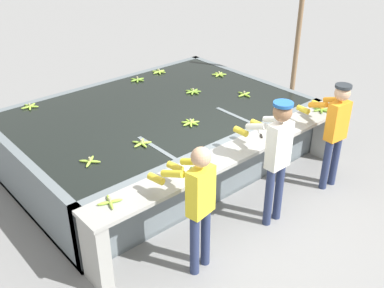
{
  "coord_description": "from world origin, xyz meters",
  "views": [
    {
      "loc": [
        -3.83,
        -3.28,
        3.83
      ],
      "look_at": [
        0.0,
        1.11,
        0.65
      ],
      "focal_mm": 42.0,
      "sensor_mm": 36.0,
      "label": 1
    }
  ],
  "objects_px": {
    "banana_bunch_floating_1": "(142,143)",
    "banana_bunch_floating_4": "(90,161)",
    "banana_bunch_floating_5": "(159,72)",
    "worker_1": "(276,151)",
    "knife_0": "(282,124)",
    "banana_bunch_floating_2": "(244,94)",
    "support_post_right": "(298,39)",
    "banana_bunch_ledge_2": "(200,170)",
    "banana_bunch_floating_7": "(30,107)",
    "worker_2": "(335,127)",
    "banana_bunch_ledge_0": "(321,110)",
    "banana_bunch_floating_0": "(137,80)",
    "knife_1": "(261,134)",
    "worker_0": "(198,199)",
    "banana_bunch_floating_8": "(193,92)",
    "banana_bunch_ledge_1": "(110,202)",
    "banana_bunch_floating_6": "(190,123)",
    "banana_bunch_floating_3": "(219,74)"
  },
  "relations": [
    {
      "from": "worker_1",
      "to": "banana_bunch_floating_5",
      "type": "distance_m",
      "value": 3.69
    },
    {
      "from": "banana_bunch_floating_4",
      "to": "worker_2",
      "type": "bearing_deg",
      "value": -25.97
    },
    {
      "from": "banana_bunch_floating_4",
      "to": "support_post_right",
      "type": "height_order",
      "value": "support_post_right"
    },
    {
      "from": "banana_bunch_floating_2",
      "to": "support_post_right",
      "type": "height_order",
      "value": "support_post_right"
    },
    {
      "from": "banana_bunch_ledge_2",
      "to": "banana_bunch_floating_7",
      "type": "bearing_deg",
      "value": 103.51
    },
    {
      "from": "banana_bunch_floating_4",
      "to": "support_post_right",
      "type": "distance_m",
      "value": 4.6
    },
    {
      "from": "banana_bunch_floating_5",
      "to": "banana_bunch_floating_4",
      "type": "bearing_deg",
      "value": -142.15
    },
    {
      "from": "banana_bunch_floating_6",
      "to": "knife_0",
      "type": "height_order",
      "value": "banana_bunch_floating_6"
    },
    {
      "from": "banana_bunch_floating_1",
      "to": "knife_1",
      "type": "xyz_separation_m",
      "value": [
        1.43,
        -0.86,
        -0.01
      ]
    },
    {
      "from": "banana_bunch_floating_0",
      "to": "banana_bunch_ledge_0",
      "type": "xyz_separation_m",
      "value": [
        1.39,
        -2.98,
        0.0
      ]
    },
    {
      "from": "banana_bunch_floating_3",
      "to": "banana_bunch_ledge_2",
      "type": "relative_size",
      "value": 1.01
    },
    {
      "from": "worker_0",
      "to": "banana_bunch_floating_1",
      "type": "bearing_deg",
      "value": 78.46
    },
    {
      "from": "worker_0",
      "to": "banana_bunch_floating_2",
      "type": "height_order",
      "value": "worker_0"
    },
    {
      "from": "knife_0",
      "to": "banana_bunch_floating_8",
      "type": "bearing_deg",
      "value": 95.36
    },
    {
      "from": "worker_1",
      "to": "knife_0",
      "type": "height_order",
      "value": "worker_1"
    },
    {
      "from": "banana_bunch_floating_3",
      "to": "banana_bunch_floating_8",
      "type": "distance_m",
      "value": 0.99
    },
    {
      "from": "knife_0",
      "to": "support_post_right",
      "type": "bearing_deg",
      "value": 33.36
    },
    {
      "from": "banana_bunch_floating_5",
      "to": "knife_0",
      "type": "height_order",
      "value": "banana_bunch_floating_5"
    },
    {
      "from": "banana_bunch_floating_2",
      "to": "banana_bunch_ledge_2",
      "type": "relative_size",
      "value": 1.0
    },
    {
      "from": "banana_bunch_ledge_0",
      "to": "knife_1",
      "type": "bearing_deg",
      "value": 176.16
    },
    {
      "from": "banana_bunch_floating_0",
      "to": "knife_1",
      "type": "height_order",
      "value": "banana_bunch_floating_0"
    },
    {
      "from": "worker_0",
      "to": "banana_bunch_ledge_2",
      "type": "height_order",
      "value": "worker_0"
    },
    {
      "from": "banana_bunch_floating_3",
      "to": "banana_bunch_floating_7",
      "type": "bearing_deg",
      "value": 164.68
    },
    {
      "from": "worker_1",
      "to": "banana_bunch_ledge_1",
      "type": "xyz_separation_m",
      "value": [
        -2.06,
        0.59,
        -0.12
      ]
    },
    {
      "from": "worker_2",
      "to": "banana_bunch_floating_8",
      "type": "distance_m",
      "value": 2.47
    },
    {
      "from": "banana_bunch_floating_4",
      "to": "banana_bunch_floating_2",
      "type": "bearing_deg",
      "value": 4.36
    },
    {
      "from": "knife_0",
      "to": "banana_bunch_ledge_2",
      "type": "bearing_deg",
      "value": -174.62
    },
    {
      "from": "banana_bunch_floating_5",
      "to": "banana_bunch_ledge_0",
      "type": "relative_size",
      "value": 1.0
    },
    {
      "from": "worker_2",
      "to": "support_post_right",
      "type": "distance_m",
      "value": 2.42
    },
    {
      "from": "worker_0",
      "to": "banana_bunch_floating_7",
      "type": "relative_size",
      "value": 5.87
    },
    {
      "from": "banana_bunch_floating_0",
      "to": "banana_bunch_floating_5",
      "type": "xyz_separation_m",
      "value": [
        0.55,
        0.08,
        0.0
      ]
    },
    {
      "from": "banana_bunch_floating_1",
      "to": "banana_bunch_floating_4",
      "type": "distance_m",
      "value": 0.77
    },
    {
      "from": "banana_bunch_floating_4",
      "to": "banana_bunch_floating_6",
      "type": "distance_m",
      "value": 1.68
    },
    {
      "from": "banana_bunch_floating_7",
      "to": "worker_0",
      "type": "bearing_deg",
      "value": -84.91
    },
    {
      "from": "banana_bunch_ledge_2",
      "to": "banana_bunch_floating_1",
      "type": "bearing_deg",
      "value": 97.66
    },
    {
      "from": "banana_bunch_floating_5",
      "to": "support_post_right",
      "type": "relative_size",
      "value": 0.09
    },
    {
      "from": "worker_2",
      "to": "banana_bunch_floating_2",
      "type": "relative_size",
      "value": 5.82
    },
    {
      "from": "worker_0",
      "to": "knife_1",
      "type": "xyz_separation_m",
      "value": [
        1.73,
        0.62,
        -0.03
      ]
    },
    {
      "from": "banana_bunch_floating_7",
      "to": "banana_bunch_ledge_2",
      "type": "relative_size",
      "value": 0.99
    },
    {
      "from": "banana_bunch_floating_4",
      "to": "banana_bunch_ledge_1",
      "type": "relative_size",
      "value": 0.84
    },
    {
      "from": "support_post_right",
      "to": "banana_bunch_ledge_2",
      "type": "bearing_deg",
      "value": -159.01
    },
    {
      "from": "banana_bunch_floating_8",
      "to": "support_post_right",
      "type": "xyz_separation_m",
      "value": [
        2.03,
        -0.57,
        0.65
      ]
    },
    {
      "from": "worker_1",
      "to": "banana_bunch_ledge_0",
      "type": "height_order",
      "value": "worker_1"
    },
    {
      "from": "banana_bunch_floating_8",
      "to": "banana_bunch_ledge_2",
      "type": "distance_m",
      "value": 2.53
    },
    {
      "from": "banana_bunch_floating_8",
      "to": "banana_bunch_floating_2",
      "type": "bearing_deg",
      "value": -49.52
    },
    {
      "from": "banana_bunch_floating_8",
      "to": "banana_bunch_ledge_1",
      "type": "xyz_separation_m",
      "value": [
        -2.78,
        -1.81,
        0.0
      ]
    },
    {
      "from": "worker_1",
      "to": "banana_bunch_floating_8",
      "type": "height_order",
      "value": "worker_1"
    },
    {
      "from": "banana_bunch_floating_2",
      "to": "banana_bunch_ledge_1",
      "type": "relative_size",
      "value": 1.02
    },
    {
      "from": "banana_bunch_floating_4",
      "to": "banana_bunch_floating_5",
      "type": "distance_m",
      "value": 3.39
    },
    {
      "from": "banana_bunch_floating_2",
      "to": "knife_1",
      "type": "bearing_deg",
      "value": -127.66
    }
  ]
}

